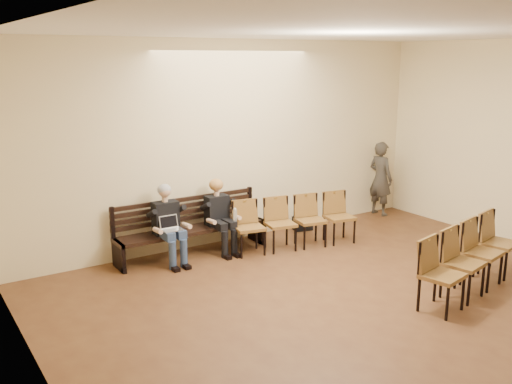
% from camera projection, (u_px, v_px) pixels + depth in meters
% --- Properties ---
extents(ground, '(10.00, 10.00, 0.00)m').
position_uv_depth(ground, '(469.00, 357.00, 6.23)').
color(ground, brown).
rests_on(ground, ground).
extents(room_walls, '(8.02, 10.01, 3.51)m').
position_uv_depth(room_walls, '(429.00, 119.00, 6.29)').
color(room_walls, beige).
rests_on(room_walls, ground).
extents(bench, '(2.60, 0.90, 0.45)m').
position_uv_depth(bench, '(192.00, 241.00, 9.43)').
color(bench, black).
rests_on(bench, ground).
extents(seated_man, '(0.49, 0.69, 1.19)m').
position_uv_depth(seated_man, '(168.00, 226.00, 9.00)').
color(seated_man, black).
rests_on(seated_man, ground).
extents(seated_woman, '(0.47, 0.65, 1.10)m').
position_uv_depth(seated_woman, '(220.00, 220.00, 9.50)').
color(seated_woman, black).
rests_on(seated_woman, ground).
extents(laptop, '(0.31, 0.24, 0.22)m').
position_uv_depth(laptop, '(172.00, 231.00, 8.85)').
color(laptop, '#BDBDC1').
rests_on(laptop, bench).
extents(water_bottle, '(0.08, 0.08, 0.23)m').
position_uv_depth(water_bottle, '(235.00, 221.00, 9.36)').
color(water_bottle, silver).
rests_on(water_bottle, bench).
extents(bag, '(0.38, 0.30, 0.25)m').
position_uv_depth(bag, '(303.00, 223.00, 10.79)').
color(bag, black).
rests_on(bag, ground).
extents(passerby, '(0.48, 0.68, 1.76)m').
position_uv_depth(passerby, '(381.00, 173.00, 11.68)').
color(passerby, '#36322C').
rests_on(passerby, ground).
extents(chair_row_front, '(2.22, 0.91, 0.89)m').
position_uv_depth(chair_row_front, '(296.00, 222.00, 9.72)').
color(chair_row_front, brown).
rests_on(chair_row_front, ground).
extents(chair_row_back, '(2.37, 1.01, 0.95)m').
position_uv_depth(chair_row_back, '(473.00, 259.00, 7.90)').
color(chair_row_back, brown).
rests_on(chair_row_back, ground).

